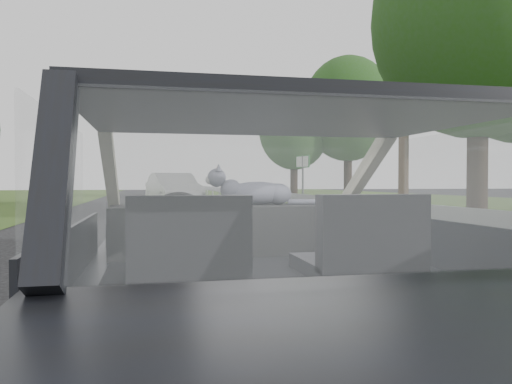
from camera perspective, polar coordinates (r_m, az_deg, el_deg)
name	(u,v)px	position (r m, az deg, el deg)	size (l,w,h in m)	color
subject_car	(264,266)	(2.52, 0.90, -8.41)	(1.80, 4.00, 1.45)	black
dashboard	(242,229)	(3.12, -1.67, -4.26)	(1.58, 0.45, 0.30)	black
driver_seat	(188,244)	(2.16, -7.81, -5.90)	(0.50, 0.72, 0.42)	#252529
passenger_seat	(363,239)	(2.36, 12.08, -5.32)	(0.50, 0.72, 0.42)	#252529
steering_wheel	(179,223)	(2.77, -8.75, -3.50)	(0.36, 0.36, 0.04)	black
cat	(257,192)	(3.16, 0.13, 0.05)	(0.57, 0.18, 0.25)	slate
guardrail	(338,203)	(13.35, 9.35, -1.25)	(0.05, 90.00, 0.32)	#ABABAC
other_car	(173,191)	(21.57, -9.42, 0.15)	(1.83, 4.63, 1.52)	silver
highway_sign	(303,181)	(24.05, 5.37, 1.31)	(0.10, 0.96, 2.40)	#165F1F
utility_pole	(404,69)	(14.03, 16.57, 13.31)	(0.27, 0.27, 8.21)	#493A29
tree_0	(478,65)	(14.79, 24.06, 13.11)	(5.58, 5.58, 8.45)	#234C15
tree_2	(294,145)	(33.61, 4.37, 5.33)	(4.72, 4.72, 7.15)	#234C15
tree_3	(348,130)	(34.15, 10.47, 7.04)	(6.12, 6.12, 9.27)	#234C15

